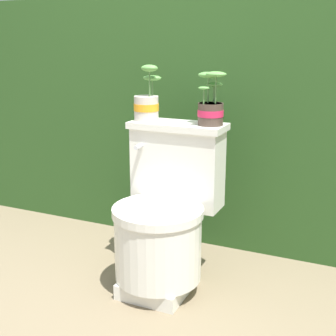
% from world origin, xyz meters
% --- Properties ---
extents(ground_plane, '(12.00, 12.00, 0.00)m').
position_xyz_m(ground_plane, '(0.00, 0.00, 0.00)').
color(ground_plane, '#75664C').
extents(hedge_backdrop, '(3.85, 1.09, 1.33)m').
position_xyz_m(hedge_backdrop, '(0.00, 1.14, 0.66)').
color(hedge_backdrop, '#284C1E').
rests_on(hedge_backdrop, ground).
extents(toilet, '(0.44, 0.51, 0.74)m').
position_xyz_m(toilet, '(0.04, 0.11, 0.32)').
color(toilet, silver).
rests_on(toilet, ground).
extents(potted_plant_left, '(0.12, 0.13, 0.26)m').
position_xyz_m(potted_plant_left, '(-0.12, 0.25, 0.82)').
color(potted_plant_left, beige).
rests_on(potted_plant_left, toilet).
extents(potted_plant_midleft, '(0.13, 0.12, 0.24)m').
position_xyz_m(potted_plant_midleft, '(0.19, 0.26, 0.82)').
color(potted_plant_midleft, '#47382D').
rests_on(potted_plant_midleft, toilet).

